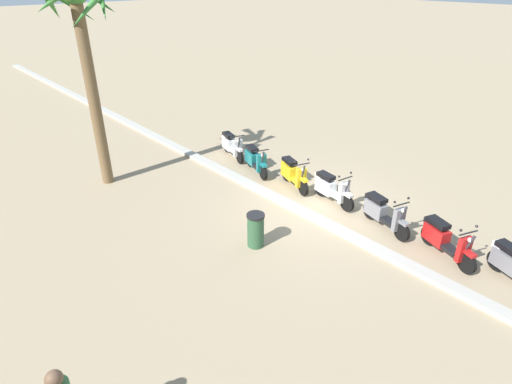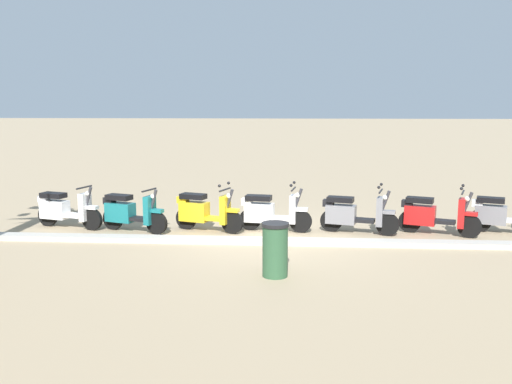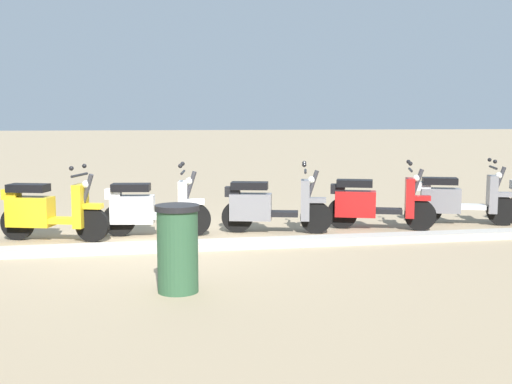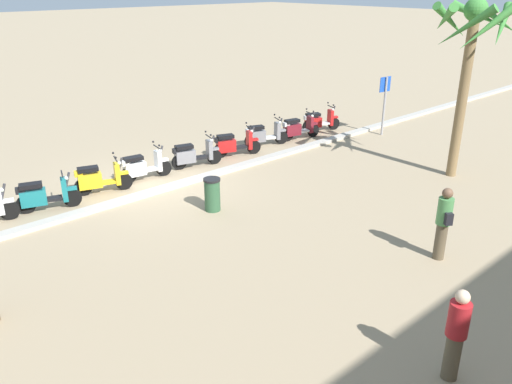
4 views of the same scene
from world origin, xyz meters
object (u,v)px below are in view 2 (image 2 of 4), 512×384
scooter_red_mid_front (433,215)px  scooter_teal_mid_centre (129,212)px  scooter_grey_lead_nearest (353,214)px  scooter_yellow_far_back (204,211)px  scooter_white_tail_end (64,209)px  scooter_grey_mid_rear (504,214)px  scooter_white_last_in_row (270,212)px  litter_bin (275,249)px

scooter_red_mid_front → scooter_teal_mid_centre: (7.03, 0.19, 0.00)m
scooter_grey_lead_nearest → scooter_yellow_far_back: bearing=0.3°
scooter_grey_lead_nearest → scooter_teal_mid_centre: bearing=2.0°
scooter_grey_lead_nearest → scooter_yellow_far_back: 3.49m
scooter_white_tail_end → scooter_teal_mid_centre: bearing=171.0°
scooter_grey_mid_rear → scooter_white_last_in_row: 5.40m
scooter_teal_mid_centre → scooter_white_tail_end: bearing=-9.0°
scooter_grey_mid_rear → litter_bin: size_ratio=1.81×
scooter_grey_mid_rear → litter_bin: 6.24m
scooter_grey_mid_rear → scooter_white_tail_end: size_ratio=0.97×
scooter_grey_lead_nearest → scooter_teal_mid_centre: 5.22m
scooter_grey_lead_nearest → scooter_teal_mid_centre: scooter_grey_lead_nearest is taller
scooter_grey_mid_rear → scooter_white_last_in_row: size_ratio=1.00×
scooter_yellow_far_back → scooter_teal_mid_centre: bearing=5.4°
scooter_teal_mid_centre → litter_bin: size_ratio=1.78×
scooter_white_last_in_row → scooter_yellow_far_back: bearing=3.7°
scooter_white_last_in_row → scooter_white_tail_end: size_ratio=0.97×
scooter_yellow_far_back → litter_bin: (-1.80, 3.29, 0.02)m
scooter_grey_lead_nearest → scooter_white_last_in_row: bearing=-2.3°
scooter_grey_mid_rear → scooter_white_tail_end: (10.37, 0.12, 0.00)m
scooter_grey_lead_nearest → scooter_yellow_far_back: size_ratio=1.06×
scooter_white_tail_end → litter_bin: size_ratio=1.86×
scooter_teal_mid_centre → litter_bin: bearing=138.5°
scooter_grey_lead_nearest → scooter_white_last_in_row: (1.93, -0.08, 0.00)m
scooter_red_mid_front → scooter_white_last_in_row: size_ratio=1.01×
scooter_white_last_in_row → scooter_grey_lead_nearest: bearing=177.7°
scooter_white_last_in_row → litter_bin: size_ratio=1.81×
scooter_grey_mid_rear → scooter_white_tail_end: bearing=0.7°
scooter_yellow_far_back → litter_bin: bearing=118.7°
scooter_white_tail_end → scooter_red_mid_front: bearing=179.5°
scooter_yellow_far_back → scooter_white_tail_end: 3.42m
scooter_grey_mid_rear → scooter_red_mid_front: bearing=6.8°
scooter_yellow_far_back → scooter_teal_mid_centre: 1.74m
scooter_white_last_in_row → scooter_white_tail_end: 4.98m
scooter_yellow_far_back → scooter_white_last_in_row: bearing=-176.3°
scooter_grey_lead_nearest → scooter_yellow_far_back: same height
scooter_grey_mid_rear → scooter_teal_mid_centre: (8.69, 0.39, 0.01)m
scooter_grey_lead_nearest → scooter_white_tail_end: (6.91, -0.08, -0.00)m
scooter_grey_lead_nearest → litter_bin: size_ratio=1.87×
scooter_red_mid_front → scooter_yellow_far_back: same height
scooter_white_last_in_row → scooter_teal_mid_centre: 3.30m
scooter_white_last_in_row → litter_bin: (-0.24, 3.39, 0.03)m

